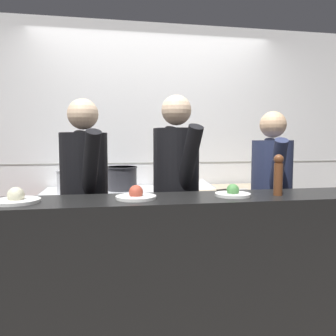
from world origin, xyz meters
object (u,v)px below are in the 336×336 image
Objects in this scene: plated_dish_dessert at (233,193)px; mixing_bowl_steel at (202,183)px; stock_pot at (70,181)px; plated_dish_appetiser at (136,195)px; chefs_knife at (230,190)px; plated_dish_main at (16,199)px; sauce_pot at (122,178)px; oven_range at (101,239)px; chef_line at (271,199)px; chef_head_cook at (85,201)px; pepper_mill at (278,174)px; chef_sous at (176,195)px.

mixing_bowl_steel is at bearing 83.75° from plated_dish_dessert.
stock_pot reaches higher than plated_dish_appetiser.
plated_dish_main is (-1.64, -0.92, 0.13)m from chefs_knife.
plated_dish_main reaches higher than plated_dish_appetiser.
oven_range is at bearing -169.13° from sauce_pot.
chefs_knife is at bearing 29.32° from plated_dish_main.
stock_pot is 1.27m from mixing_bowl_steel.
oven_range is at bearing 172.53° from chefs_knife.
chef_head_cook is at bearing -162.40° from chef_line.
plated_dish_dessert reaches higher than oven_range.
chef_line reaches higher than sauce_pot.
oven_range is 1.29m from chefs_knife.
oven_range is 1.31m from plated_dish_main.
chef_line reaches higher than stock_pot.
pepper_mill reaches higher than stock_pot.
plated_dish_dessert is at bearing -109.49° from chefs_knife.
sauce_pot reaches higher than plated_dish_main.
plated_dish_dessert is 0.55m from chef_sous.
plated_dish_appetiser is at bearing -136.06° from chefs_knife.
mixing_bowl_steel is 1.17m from plated_dish_dessert.
pepper_mill is 0.16× the size of chef_sous.
mixing_bowl_steel is at bearing 130.17° from chefs_knife.
chef_sous is (-0.28, 0.47, -0.09)m from plated_dish_dessert.
chef_head_cook reaches higher than oven_range.
stock_pot is 0.14× the size of chef_head_cook.
oven_range is 0.63× the size of chef_head_cook.
plated_dish_dessert is at bearing -0.13° from plated_dish_main.
plated_dish_main is 0.69m from plated_dish_appetiser.
chefs_knife is 0.21× the size of chef_head_cook.
plated_dish_appetiser is at bearing 177.71° from pepper_mill.
chef_sous reaches higher than plated_dish_dessert.
chefs_knife is at bearing 133.29° from chef_line.
chef_head_cook is (-0.29, -0.65, -0.10)m from sauce_pot.
stock_pot is 1.04m from plated_dish_main.
chefs_knife is at bearing -7.47° from oven_range.
plated_dish_appetiser is 0.15× the size of chef_head_cook.
pepper_mill is at bearing -1.09° from plated_dish_main.
plated_dish_appetiser is at bearing 0.51° from plated_dish_main.
chef_line is (1.68, -0.51, -0.12)m from stock_pot.
chef_sous reaches higher than sauce_pot.
chef_sous is (0.59, -0.61, 0.50)m from oven_range.
chef_head_cook is at bearing 153.96° from plated_dish_dessert.
chef_head_cook is (-1.27, 0.50, -0.23)m from pepper_mill.
oven_range is 1.25m from plated_dish_appetiser.
chefs_knife is 0.20× the size of chef_sous.
pepper_mill is at bearing -53.63° from chef_sous.
chef_head_cook is at bearing 126.58° from plated_dish_appetiser.
plated_dish_dessert is at bearing -120.24° from chef_line.
chef_line is (1.86, 0.52, -0.15)m from plated_dish_main.
pepper_mill is (1.62, -0.03, 0.12)m from plated_dish_main.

